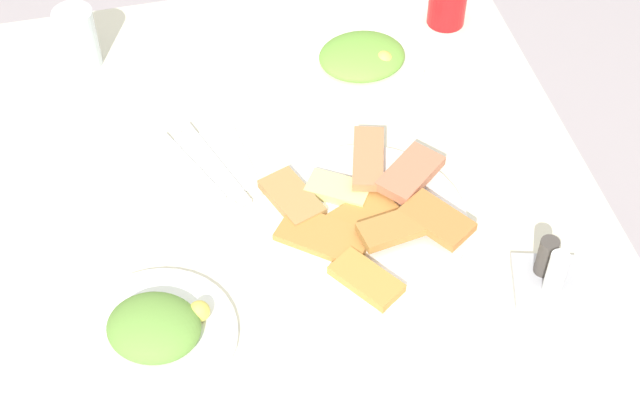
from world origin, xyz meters
TOP-DOWN VIEW (x-y plane):
  - dining_table at (0.00, 0.00)m, footprint 1.07×0.91m
  - pide_platter at (-0.06, -0.09)m, footprint 0.32×0.30m
  - salad_plate_greens at (-0.18, 0.22)m, footprint 0.22×0.22m
  - salad_plate_rice at (0.28, -0.18)m, footprint 0.21×0.21m
  - drinking_glass at (0.39, 0.28)m, footprint 0.07×0.07m
  - paper_napkin at (0.11, 0.12)m, footprint 0.16×0.16m
  - fork at (0.11, 0.10)m, footprint 0.19×0.08m
  - spoon at (0.11, 0.13)m, footprint 0.16×0.09m
  - condiment_caddy at (-0.22, -0.31)m, footprint 0.11×0.11m

SIDE VIEW (x-z plane):
  - dining_table at x=0.00m, z-range 0.28..0.98m
  - paper_napkin at x=0.11m, z-range 0.70..0.70m
  - fork at x=0.11m, z-range 0.70..0.71m
  - spoon at x=0.11m, z-range 0.70..0.71m
  - pide_platter at x=-0.06m, z-range 0.69..0.74m
  - salad_plate_rice at x=0.28m, z-range 0.70..0.74m
  - salad_plate_greens at x=-0.18m, z-range 0.69..0.74m
  - condiment_caddy at x=-0.22m, z-range 0.68..0.77m
  - drinking_glass at x=0.39m, z-range 0.70..0.81m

